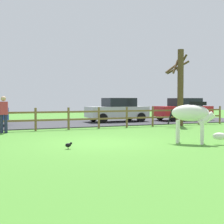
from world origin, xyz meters
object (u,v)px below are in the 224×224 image
Objects in this scene: bare_tree at (180,85)px; visitor_left_of_tree at (4,113)px; zebra at (193,116)px; parked_car_silver at (117,110)px; parked_car_red at (183,109)px; crow_on_grass at (69,145)px.

visitor_left_of_tree is (-9.53, -0.23, -1.42)m from bare_tree.
parked_car_silver reaches higher than zebra.
parked_car_silver is at bearing 173.23° from parked_car_red.
parked_car_silver is at bearing 120.05° from bare_tree.
bare_tree is at bearing 34.96° from crow_on_grass.
parked_car_silver is 2.46× the size of visitor_left_of_tree.
zebra is 0.94× the size of visitor_left_of_tree.
parked_car_red is at bearing 50.93° from bare_tree.
parked_car_red reaches higher than crow_on_grass.
bare_tree is at bearing -129.07° from parked_car_red.
bare_tree reaches higher than parked_car_silver.
crow_on_grass is 5.63m from visitor_left_of_tree.
crow_on_grass is (-4.16, 0.48, -0.80)m from zebra.
bare_tree is 1.08× the size of parked_car_silver.
parked_car_silver is (1.63, 9.89, -0.08)m from zebra.
zebra is at bearing -122.31° from bare_tree.
visitor_left_of_tree reaches higher than zebra.
zebra is 10.03m from parked_car_silver.
bare_tree is 10.00m from crow_on_grass.
parked_car_silver is at bearing 58.42° from crow_on_grass.
crow_on_grass is at bearing -140.27° from parked_car_red.
bare_tree is 2.65× the size of visitor_left_of_tree.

